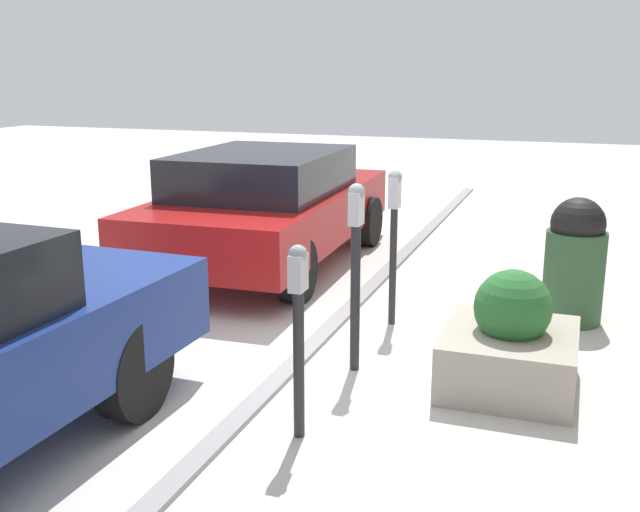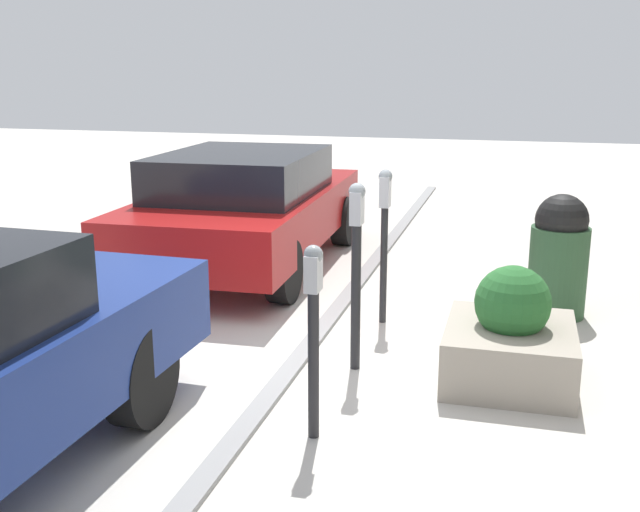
# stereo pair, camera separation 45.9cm
# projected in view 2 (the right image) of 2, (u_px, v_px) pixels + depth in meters

# --- Properties ---
(ground_plane) EXTENTS (40.00, 40.00, 0.00)m
(ground_plane) POSITION_uv_depth(u_px,v_px,m) (306.00, 363.00, 6.27)
(ground_plane) COLOR beige
(curb_strip) EXTENTS (19.00, 0.16, 0.04)m
(curb_strip) POSITION_uv_depth(u_px,v_px,m) (297.00, 360.00, 6.29)
(curb_strip) COLOR gray
(curb_strip) RESTS_ON ground_plane
(parking_meter_nearest) EXTENTS (0.15, 0.13, 1.33)m
(parking_meter_nearest) POSITION_uv_depth(u_px,v_px,m) (313.00, 319.00, 4.84)
(parking_meter_nearest) COLOR #232326
(parking_meter_nearest) RESTS_ON ground_plane
(parking_meter_second) EXTENTS (0.16, 0.13, 1.54)m
(parking_meter_second) POSITION_uv_depth(u_px,v_px,m) (356.00, 256.00, 5.94)
(parking_meter_second) COLOR #232326
(parking_meter_second) RESTS_ON ground_plane
(parking_meter_middle) EXTENTS (0.15, 0.13, 1.49)m
(parking_meter_middle) POSITION_uv_depth(u_px,v_px,m) (385.00, 223.00, 7.05)
(parking_meter_middle) COLOR #232326
(parking_meter_middle) RESTS_ON ground_plane
(planter_box) EXTENTS (1.12, 0.99, 0.94)m
(planter_box) POSITION_uv_depth(u_px,v_px,m) (510.00, 339.00, 5.86)
(planter_box) COLOR #A39989
(planter_box) RESTS_ON ground_plane
(parked_car_middle) EXTENTS (4.43, 2.08, 1.43)m
(parked_car_middle) POSITION_uv_depth(u_px,v_px,m) (246.00, 206.00, 9.16)
(parked_car_middle) COLOR maroon
(parked_car_middle) RESTS_ON ground_plane
(trash_bin) EXTENTS (0.57, 0.57, 1.22)m
(trash_bin) POSITION_uv_depth(u_px,v_px,m) (559.00, 256.00, 7.35)
(trash_bin) COLOR #2D5133
(trash_bin) RESTS_ON ground_plane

